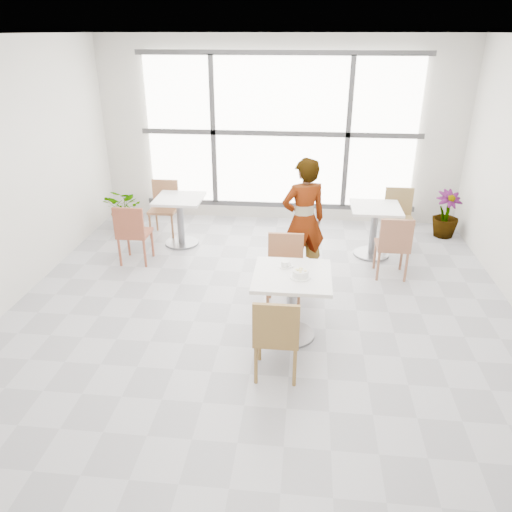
# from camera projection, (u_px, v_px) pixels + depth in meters

# --- Properties ---
(floor) EXTENTS (7.00, 7.00, 0.00)m
(floor) POSITION_uv_depth(u_px,v_px,m) (259.00, 325.00, 5.53)
(floor) COLOR #9E9EA5
(floor) RESTS_ON ground
(ceiling) EXTENTS (7.00, 7.00, 0.00)m
(ceiling) POSITION_uv_depth(u_px,v_px,m) (260.00, 34.00, 4.28)
(ceiling) COLOR white
(ceiling) RESTS_ON ground
(wall_back) EXTENTS (6.00, 0.00, 6.00)m
(wall_back) POSITION_uv_depth(u_px,v_px,m) (280.00, 132.00, 8.07)
(wall_back) COLOR silver
(wall_back) RESTS_ON ground
(wall_front) EXTENTS (6.00, 0.00, 6.00)m
(wall_front) POSITION_uv_depth(u_px,v_px,m) (163.00, 503.00, 1.74)
(wall_front) COLOR silver
(wall_front) RESTS_ON ground
(window) EXTENTS (4.60, 0.07, 2.52)m
(window) POSITION_uv_depth(u_px,v_px,m) (280.00, 133.00, 8.01)
(window) COLOR white
(window) RESTS_ON ground
(main_table) EXTENTS (0.80, 0.80, 0.75)m
(main_table) POSITION_uv_depth(u_px,v_px,m) (292.00, 294.00, 5.13)
(main_table) COLOR white
(main_table) RESTS_ON ground
(chair_near) EXTENTS (0.42, 0.42, 0.87)m
(chair_near) POSITION_uv_depth(u_px,v_px,m) (276.00, 333.00, 4.49)
(chair_near) COLOR olive
(chair_near) RESTS_ON ground
(chair_far) EXTENTS (0.42, 0.42, 0.87)m
(chair_far) POSITION_uv_depth(u_px,v_px,m) (285.00, 266.00, 5.79)
(chair_far) COLOR #9E6440
(chair_far) RESTS_ON ground
(oatmeal_bowl) EXTENTS (0.21, 0.21, 0.10)m
(oatmeal_bowl) POSITION_uv_depth(u_px,v_px,m) (300.00, 274.00, 4.95)
(oatmeal_bowl) COLOR white
(oatmeal_bowl) RESTS_ON main_table
(coffee_cup) EXTENTS (0.16, 0.13, 0.07)m
(coffee_cup) POSITION_uv_depth(u_px,v_px,m) (285.00, 265.00, 5.17)
(coffee_cup) COLOR white
(coffee_cup) RESTS_ON main_table
(person) EXTENTS (0.70, 0.59, 1.63)m
(person) POSITION_uv_depth(u_px,v_px,m) (304.00, 220.00, 6.27)
(person) COLOR black
(person) RESTS_ON ground
(bg_table_left) EXTENTS (0.70, 0.70, 0.75)m
(bg_table_left) POSITION_uv_depth(u_px,v_px,m) (180.00, 214.00, 7.45)
(bg_table_left) COLOR silver
(bg_table_left) RESTS_ON ground
(bg_table_right) EXTENTS (0.70, 0.70, 0.75)m
(bg_table_right) POSITION_uv_depth(u_px,v_px,m) (374.00, 224.00, 7.07)
(bg_table_right) COLOR white
(bg_table_right) RESTS_ON ground
(bg_chair_left_near) EXTENTS (0.42, 0.42, 0.87)m
(bg_chair_left_near) POSITION_uv_depth(u_px,v_px,m) (132.00, 231.00, 6.80)
(bg_chair_left_near) COLOR brown
(bg_chair_left_near) RESTS_ON ground
(bg_chair_left_far) EXTENTS (0.42, 0.42, 0.87)m
(bg_chair_left_far) POSITION_uv_depth(u_px,v_px,m) (164.00, 204.00, 7.84)
(bg_chair_left_far) COLOR #A06B46
(bg_chair_left_far) RESTS_ON ground
(bg_chair_right_near) EXTENTS (0.42, 0.42, 0.87)m
(bg_chair_right_near) POSITION_uv_depth(u_px,v_px,m) (394.00, 243.00, 6.39)
(bg_chair_right_near) COLOR #945E44
(bg_chair_right_near) RESTS_ON ground
(bg_chair_right_far) EXTENTS (0.42, 0.42, 0.87)m
(bg_chair_right_far) POSITION_uv_depth(u_px,v_px,m) (398.00, 213.00, 7.45)
(bg_chair_right_far) COLOR olive
(bg_chair_right_far) RESTS_ON ground
(plant_left) EXTENTS (0.81, 0.76, 0.72)m
(plant_left) POSITION_uv_depth(u_px,v_px,m) (126.00, 209.00, 8.02)
(plant_left) COLOR #4C733A
(plant_left) RESTS_ON ground
(plant_right) EXTENTS (0.52, 0.52, 0.75)m
(plant_right) POSITION_uv_depth(u_px,v_px,m) (446.00, 214.00, 7.78)
(plant_right) COLOR #5E834A
(plant_right) RESTS_ON ground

